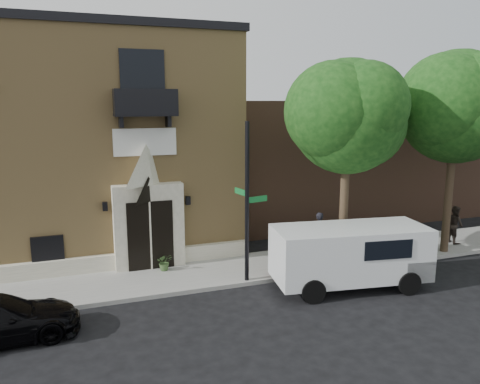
% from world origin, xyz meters
% --- Properties ---
extents(ground, '(120.00, 120.00, 0.00)m').
position_xyz_m(ground, '(0.00, 0.00, 0.00)').
color(ground, black).
rests_on(ground, ground).
extents(sidewalk, '(42.00, 3.00, 0.15)m').
position_xyz_m(sidewalk, '(1.00, 1.50, 0.07)').
color(sidewalk, gray).
rests_on(sidewalk, ground).
extents(church, '(12.20, 11.01, 9.30)m').
position_xyz_m(church, '(-2.99, 7.95, 4.63)').
color(church, tan).
rests_on(church, ground).
extents(neighbour_building, '(18.00, 8.00, 6.40)m').
position_xyz_m(neighbour_building, '(12.00, 9.00, 3.20)').
color(neighbour_building, brown).
rests_on(neighbour_building, ground).
extents(street_tree_left, '(4.97, 4.38, 7.77)m').
position_xyz_m(street_tree_left, '(6.03, 0.35, 5.87)').
color(street_tree_left, '#38281C').
rests_on(street_tree_left, sidewalk).
extents(street_tree_mid, '(5.21, 4.64, 8.25)m').
position_xyz_m(street_tree_mid, '(11.03, 0.35, 6.20)').
color(street_tree_mid, '#38281C').
rests_on(street_tree_mid, sidewalk).
extents(cargo_van, '(5.54, 2.83, 2.16)m').
position_xyz_m(cargo_van, '(5.43, -1.29, 1.21)').
color(cargo_van, white).
rests_on(cargo_van, ground).
extents(street_sign, '(0.97, 0.88, 5.57)m').
position_xyz_m(street_sign, '(2.00, 0.22, 2.96)').
color(street_sign, black).
rests_on(street_sign, sidewalk).
extents(fire_hydrant, '(0.42, 0.34, 0.74)m').
position_xyz_m(fire_hydrant, '(3.42, 0.33, 0.51)').
color(fire_hydrant, maroon).
rests_on(fire_hydrant, sidewalk).
extents(dumpster, '(2.33, 1.84, 1.34)m').
position_xyz_m(dumpster, '(8.67, 0.68, 0.83)').
color(dumpster, '#103C20').
rests_on(dumpster, sidewalk).
extents(planter, '(0.62, 0.55, 0.64)m').
position_xyz_m(planter, '(-0.56, 2.16, 0.47)').
color(planter, '#3D5A2D').
rests_on(planter, sidewalk).
extents(pedestrian_near, '(0.72, 0.55, 1.75)m').
position_xyz_m(pedestrian_near, '(5.82, 1.98, 1.02)').
color(pedestrian_near, black).
rests_on(pedestrian_near, sidewalk).
extents(pedestrian_far, '(0.73, 0.89, 1.67)m').
position_xyz_m(pedestrian_far, '(12.27, 1.26, 0.99)').
color(pedestrian_far, black).
rests_on(pedestrian_far, sidewalk).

